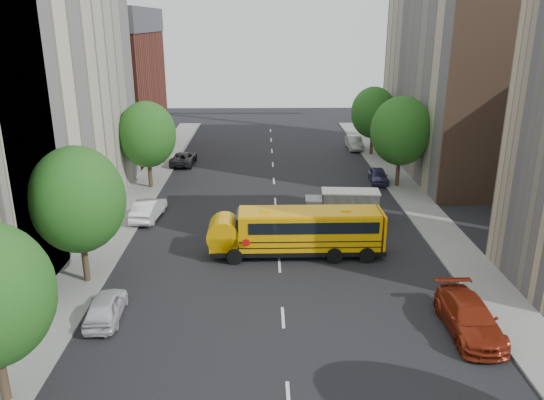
{
  "coord_description": "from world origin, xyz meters",
  "views": [
    {
      "loc": [
        -0.91,
        -31.27,
        14.1
      ],
      "look_at": [
        -0.39,
        2.0,
        2.86
      ],
      "focal_mm": 35.0,
      "sensor_mm": 36.0,
      "label": 1
    }
  ],
  "objects_px": {
    "street_tree_2": "(147,135)",
    "parked_car_2": "(184,158)",
    "street_tree_1": "(78,200)",
    "street_tree_4": "(401,131)",
    "school_bus": "(296,230)",
    "street_tree_5": "(373,113)",
    "parked_car_5": "(354,143)",
    "parked_car_0": "(106,307)",
    "parked_car_4": "(378,176)",
    "parked_car_1": "(148,209)",
    "parked_car_3": "(469,317)",
    "safari_truck": "(344,204)"
  },
  "relations": [
    {
      "from": "school_bus",
      "to": "parked_car_2",
      "type": "bearing_deg",
      "value": 113.92
    },
    {
      "from": "street_tree_2",
      "to": "school_bus",
      "type": "xyz_separation_m",
      "value": [
        12.07,
        -14.49,
        -3.12
      ]
    },
    {
      "from": "parked_car_2",
      "to": "parked_car_5",
      "type": "xyz_separation_m",
      "value": [
        18.83,
        6.83,
        0.07
      ]
    },
    {
      "from": "street_tree_4",
      "to": "parked_car_1",
      "type": "bearing_deg",
      "value": -159.29
    },
    {
      "from": "street_tree_2",
      "to": "street_tree_4",
      "type": "bearing_deg",
      "value": 0.0
    },
    {
      "from": "street_tree_2",
      "to": "street_tree_4",
      "type": "distance_m",
      "value": 22.0
    },
    {
      "from": "parked_car_1",
      "to": "parked_car_3",
      "type": "relative_size",
      "value": 0.85
    },
    {
      "from": "parked_car_5",
      "to": "parked_car_1",
      "type": "bearing_deg",
      "value": -130.81
    },
    {
      "from": "street_tree_4",
      "to": "parked_car_4",
      "type": "bearing_deg",
      "value": 135.58
    },
    {
      "from": "street_tree_5",
      "to": "parked_car_0",
      "type": "height_order",
      "value": "street_tree_5"
    },
    {
      "from": "street_tree_5",
      "to": "parked_car_3",
      "type": "xyz_separation_m",
      "value": [
        -2.2,
        -35.42,
        -3.91
      ]
    },
    {
      "from": "parked_car_1",
      "to": "parked_car_4",
      "type": "bearing_deg",
      "value": -149.09
    },
    {
      "from": "safari_truck",
      "to": "street_tree_2",
      "type": "bearing_deg",
      "value": 157.04
    },
    {
      "from": "school_bus",
      "to": "parked_car_4",
      "type": "relative_size",
      "value": 2.84
    },
    {
      "from": "parked_car_3",
      "to": "parked_car_4",
      "type": "relative_size",
      "value": 1.41
    },
    {
      "from": "parked_car_0",
      "to": "parked_car_2",
      "type": "height_order",
      "value": "parked_car_0"
    },
    {
      "from": "street_tree_2",
      "to": "safari_truck",
      "type": "xyz_separation_m",
      "value": [
        16.04,
        -8.14,
        -3.63
      ]
    },
    {
      "from": "street_tree_4",
      "to": "parked_car_2",
      "type": "height_order",
      "value": "street_tree_4"
    },
    {
      "from": "street_tree_1",
      "to": "parked_car_4",
      "type": "distance_m",
      "value": 28.6
    },
    {
      "from": "school_bus",
      "to": "parked_car_1",
      "type": "bearing_deg",
      "value": 147.26
    },
    {
      "from": "parked_car_2",
      "to": "street_tree_2",
      "type": "bearing_deg",
      "value": 80.13
    },
    {
      "from": "street_tree_4",
      "to": "street_tree_5",
      "type": "bearing_deg",
      "value": 90.0
    },
    {
      "from": "parked_car_2",
      "to": "parked_car_5",
      "type": "height_order",
      "value": "parked_car_5"
    },
    {
      "from": "parked_car_0",
      "to": "street_tree_2",
      "type": "bearing_deg",
      "value": -87.35
    },
    {
      "from": "street_tree_2",
      "to": "school_bus",
      "type": "height_order",
      "value": "street_tree_2"
    },
    {
      "from": "parked_car_2",
      "to": "parked_car_0",
      "type": "bearing_deg",
      "value": 93.26
    },
    {
      "from": "school_bus",
      "to": "parked_car_0",
      "type": "relative_size",
      "value": 2.74
    },
    {
      "from": "street_tree_1",
      "to": "parked_car_5",
      "type": "xyz_separation_m",
      "value": [
        20.6,
        32.93,
        -4.21
      ]
    },
    {
      "from": "street_tree_2",
      "to": "parked_car_2",
      "type": "relative_size",
      "value": 1.59
    },
    {
      "from": "street_tree_2",
      "to": "parked_car_5",
      "type": "bearing_deg",
      "value": 35.93
    },
    {
      "from": "street_tree_1",
      "to": "parked_car_0",
      "type": "relative_size",
      "value": 1.99
    },
    {
      "from": "parked_car_3",
      "to": "street_tree_5",
      "type": "bearing_deg",
      "value": 86.73
    },
    {
      "from": "street_tree_4",
      "to": "safari_truck",
      "type": "height_order",
      "value": "street_tree_4"
    },
    {
      "from": "street_tree_2",
      "to": "parked_car_5",
      "type": "xyz_separation_m",
      "value": [
        20.6,
        14.93,
        -4.09
      ]
    },
    {
      "from": "street_tree_1",
      "to": "parked_car_1",
      "type": "xyz_separation_m",
      "value": [
        1.4,
        10.21,
        -4.19
      ]
    },
    {
      "from": "street_tree_1",
      "to": "parked_car_1",
      "type": "distance_m",
      "value": 11.13
    },
    {
      "from": "street_tree_4",
      "to": "parked_car_4",
      "type": "distance_m",
      "value": 4.84
    },
    {
      "from": "street_tree_4",
      "to": "street_tree_5",
      "type": "distance_m",
      "value": 12.01
    },
    {
      "from": "parked_car_4",
      "to": "parked_car_3",
      "type": "bearing_deg",
      "value": -89.34
    },
    {
      "from": "street_tree_4",
      "to": "safari_truck",
      "type": "xyz_separation_m",
      "value": [
        -5.96,
        -8.14,
        -3.88
      ]
    },
    {
      "from": "parked_car_2",
      "to": "parked_car_4",
      "type": "height_order",
      "value": "parked_car_2"
    },
    {
      "from": "parked_car_2",
      "to": "parked_car_5",
      "type": "bearing_deg",
      "value": -157.63
    },
    {
      "from": "parked_car_1",
      "to": "parked_car_5",
      "type": "bearing_deg",
      "value": -124.8
    },
    {
      "from": "parked_car_0",
      "to": "parked_car_5",
      "type": "xyz_separation_m",
      "value": [
        18.4,
        36.93,
        0.06
      ]
    },
    {
      "from": "school_bus",
      "to": "parked_car_5",
      "type": "xyz_separation_m",
      "value": [
        8.53,
        29.42,
        -0.97
      ]
    },
    {
      "from": "street_tree_1",
      "to": "street_tree_4",
      "type": "relative_size",
      "value": 0.98
    },
    {
      "from": "parked_car_0",
      "to": "street_tree_1",
      "type": "bearing_deg",
      "value": -64.23
    },
    {
      "from": "parked_car_3",
      "to": "parked_car_2",
      "type": "bearing_deg",
      "value": 120.07
    },
    {
      "from": "parked_car_0",
      "to": "parked_car_1",
      "type": "bearing_deg",
      "value": -89.83
    },
    {
      "from": "parked_car_0",
      "to": "parked_car_2",
      "type": "bearing_deg",
      "value": -92.23
    }
  ]
}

